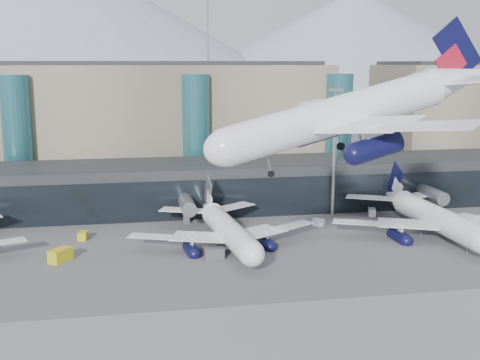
% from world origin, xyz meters
% --- Properties ---
extents(ground, '(900.00, 900.00, 0.00)m').
position_xyz_m(ground, '(0.00, 0.00, 0.00)').
color(ground, '#515154').
rests_on(ground, ground).
extents(concourse, '(170.00, 27.00, 10.00)m').
position_xyz_m(concourse, '(-0.02, 57.73, 4.97)').
color(concourse, black).
rests_on(concourse, ground).
extents(terminal_main, '(130.00, 30.00, 31.00)m').
position_xyz_m(terminal_main, '(-25.00, 90.00, 15.44)').
color(terminal_main, gray).
rests_on(terminal_main, ground).
extents(teal_towers, '(116.40, 19.40, 46.00)m').
position_xyz_m(teal_towers, '(-14.99, 74.01, 14.01)').
color(teal_towers, '#27626D').
rests_on(teal_towers, ground).
extents(mountain_ridge, '(910.00, 400.00, 110.00)m').
position_xyz_m(mountain_ridge, '(15.97, 380.00, 45.74)').
color(mountain_ridge, gray).
rests_on(mountain_ridge, ground).
extents(lightmast_mid, '(3.00, 1.20, 25.60)m').
position_xyz_m(lightmast_mid, '(30.00, 48.00, 14.42)').
color(lightmast_mid, slate).
rests_on(lightmast_mid, ground).
extents(hero_jet, '(35.90, 35.74, 11.63)m').
position_xyz_m(hero_jet, '(15.19, -3.73, 26.54)').
color(hero_jet, white).
rests_on(hero_jet, ground).
extents(jet_parked_mid, '(34.49, 34.22, 11.16)m').
position_xyz_m(jet_parked_mid, '(5.19, 31.90, 4.22)').
color(jet_parked_mid, white).
rests_on(jet_parked_mid, ground).
extents(jet_parked_right, '(38.40, 37.26, 12.37)m').
position_xyz_m(jet_parked_right, '(42.76, 32.56, 4.68)').
color(jet_parked_right, white).
rests_on(jet_parked_right, ground).
extents(veh_b, '(1.77, 2.55, 1.37)m').
position_xyz_m(veh_b, '(-18.92, 39.05, 0.68)').
color(veh_b, gold).
rests_on(veh_b, ground).
extents(veh_c, '(3.16, 1.77, 1.72)m').
position_xyz_m(veh_c, '(2.38, 24.38, 0.86)').
color(veh_c, '#49494E').
rests_on(veh_c, ground).
extents(veh_d, '(2.06, 2.84, 1.46)m').
position_xyz_m(veh_d, '(37.73, 46.00, 0.73)').
color(veh_d, silver).
rests_on(veh_d, ground).
extents(veh_g, '(2.52, 2.41, 1.29)m').
position_xyz_m(veh_g, '(24.67, 40.49, 0.64)').
color(veh_g, silver).
rests_on(veh_g, ground).
extents(veh_h, '(3.77, 4.11, 2.04)m').
position_xyz_m(veh_h, '(-21.46, 27.38, 1.02)').
color(veh_h, gold).
rests_on(veh_h, ground).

